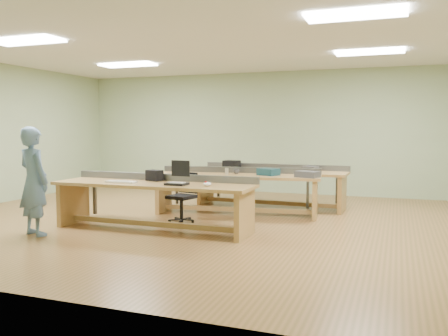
% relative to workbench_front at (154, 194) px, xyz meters
% --- Properties ---
extents(floor, '(10.00, 10.00, 0.00)m').
position_rel_workbench_front_xyz_m(floor, '(0.59, 0.90, -0.56)').
color(floor, olive).
rests_on(floor, ground).
extents(ceiling, '(10.00, 10.00, 0.00)m').
position_rel_workbench_front_xyz_m(ceiling, '(0.59, 0.90, 2.44)').
color(ceiling, silver).
rests_on(ceiling, wall_back).
extents(wall_back, '(10.00, 0.04, 3.00)m').
position_rel_workbench_front_xyz_m(wall_back, '(0.59, 4.90, 0.94)').
color(wall_back, '#9AB286').
rests_on(wall_back, floor).
extents(wall_front, '(10.00, 0.04, 3.00)m').
position_rel_workbench_front_xyz_m(wall_front, '(0.59, -3.10, 0.94)').
color(wall_front, '#9AB286').
rests_on(wall_front, floor).
extents(fluor_panels, '(6.20, 3.50, 0.03)m').
position_rel_workbench_front_xyz_m(fluor_panels, '(0.59, 0.90, 2.41)').
color(fluor_panels, white).
rests_on(fluor_panels, ceiling).
extents(workbench_front, '(3.25, 0.87, 0.86)m').
position_rel_workbench_front_xyz_m(workbench_front, '(0.00, 0.00, 0.00)').
color(workbench_front, '#B1834A').
rests_on(workbench_front, floor).
extents(workbench_mid, '(3.16, 1.21, 0.86)m').
position_rel_workbench_front_xyz_m(workbench_mid, '(0.81, 1.73, -0.00)').
color(workbench_mid, '#B1834A').
rests_on(workbench_mid, floor).
extents(workbench_back, '(3.10, 0.91, 0.86)m').
position_rel_workbench_front_xyz_m(workbench_back, '(1.19, 2.75, -0.00)').
color(workbench_back, '#B1834A').
rests_on(workbench_back, floor).
extents(person, '(0.69, 0.56, 1.63)m').
position_rel_workbench_front_xyz_m(person, '(-1.50, -0.98, 0.25)').
color(person, slate).
rests_on(person, floor).
extents(laptop_base, '(0.32, 0.27, 0.03)m').
position_rel_workbench_front_xyz_m(laptop_base, '(0.48, -0.16, 0.20)').
color(laptop_base, black).
rests_on(laptop_base, workbench_front).
extents(laptop_screen, '(0.31, 0.03, 0.24)m').
position_rel_workbench_front_xyz_m(laptop_screen, '(0.48, -0.04, 0.43)').
color(laptop_screen, black).
rests_on(laptop_screen, laptop_base).
extents(keyboard, '(0.49, 0.18, 0.03)m').
position_rel_workbench_front_xyz_m(keyboard, '(-0.47, -0.20, 0.20)').
color(keyboard, beige).
rests_on(keyboard, workbench_front).
extents(trackball_mouse, '(0.13, 0.15, 0.06)m').
position_rel_workbench_front_xyz_m(trackball_mouse, '(0.96, -0.12, 0.22)').
color(trackball_mouse, white).
rests_on(trackball_mouse, workbench_front).
extents(camera_bag, '(0.30, 0.24, 0.18)m').
position_rel_workbench_front_xyz_m(camera_bag, '(-0.12, 0.23, 0.27)').
color(camera_bag, black).
rests_on(camera_bag, workbench_front).
extents(task_chair, '(0.56, 0.56, 0.85)m').
position_rel_workbench_front_xyz_m(task_chair, '(0.17, 0.71, -0.25)').
color(task_chair, black).
rests_on(task_chair, floor).
extents(parts_bin_teal, '(0.43, 0.39, 0.12)m').
position_rel_workbench_front_xyz_m(parts_bin_teal, '(1.40, 1.77, 0.25)').
color(parts_bin_teal, '#12343D').
rests_on(parts_bin_teal, workbench_mid).
extents(parts_bin_grey, '(0.45, 0.36, 0.11)m').
position_rel_workbench_front_xyz_m(parts_bin_grey, '(2.14, 1.65, 0.24)').
color(parts_bin_grey, '#3A3A3D').
rests_on(parts_bin_grey, workbench_mid).
extents(mug, '(0.13, 0.13, 0.09)m').
position_rel_workbench_front_xyz_m(mug, '(0.77, 1.79, 0.23)').
color(mug, '#3A3A3D').
rests_on(mug, workbench_mid).
extents(drinks_can, '(0.07, 0.07, 0.12)m').
position_rel_workbench_front_xyz_m(drinks_can, '(0.63, 1.65, 0.24)').
color(drinks_can, silver).
rests_on(drinks_can, workbench_mid).
extents(storage_box_back, '(0.36, 0.28, 0.18)m').
position_rel_workbench_front_xyz_m(storage_box_back, '(0.35, 2.74, 0.28)').
color(storage_box_back, black).
rests_on(storage_box_back, workbench_back).
extents(tray_back, '(0.34, 0.29, 0.11)m').
position_rel_workbench_front_xyz_m(tray_back, '(2.00, 2.70, 0.24)').
color(tray_back, '#3A3A3D').
rests_on(tray_back, workbench_back).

